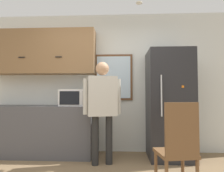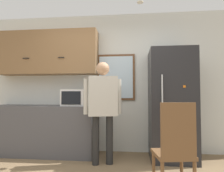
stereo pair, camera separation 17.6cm
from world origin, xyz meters
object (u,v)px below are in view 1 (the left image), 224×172
Objects in this scene: microwave at (75,98)px; refrigerator at (169,104)px; chair at (178,145)px; person at (102,101)px.

microwave is 0.26× the size of refrigerator.
refrigerator is at bearing 0.58° from microwave.
chair is (-0.19, -1.24, -0.40)m from refrigerator.
refrigerator reaches higher than microwave.
person is (0.53, -0.35, -0.05)m from microwave.
person is at bearing -162.05° from refrigerator.
refrigerator is 1.84× the size of chair.
person is 1.20m from refrigerator.
microwave reaches higher than chair.
microwave is 1.68m from refrigerator.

